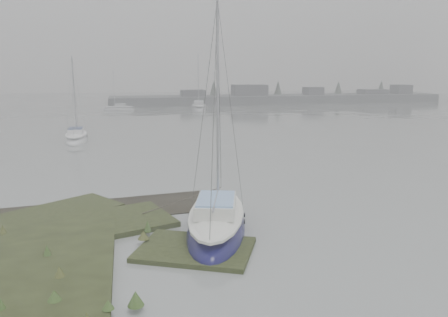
% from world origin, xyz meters
% --- Properties ---
extents(ground, '(160.00, 160.00, 0.00)m').
position_xyz_m(ground, '(0.00, 30.00, 0.00)').
color(ground, slate).
rests_on(ground, ground).
extents(far_shoreline, '(60.00, 8.00, 4.15)m').
position_xyz_m(far_shoreline, '(26.84, 61.90, 0.85)').
color(far_shoreline, '#4C4F51').
rests_on(far_shoreline, ground).
extents(sailboat_main, '(3.59, 6.42, 8.62)m').
position_xyz_m(sailboat_main, '(1.50, 0.99, 0.27)').
color(sailboat_main, '#0E0D3D').
rests_on(sailboat_main, ground).
extents(sailboat_white, '(1.80, 5.22, 7.33)m').
position_xyz_m(sailboat_white, '(-5.39, 23.42, 0.23)').
color(sailboat_white, silver).
rests_on(sailboat_white, ground).
extents(sailboat_far_b, '(2.96, 6.46, 8.78)m').
position_xyz_m(sailboat_far_b, '(9.12, 49.96, 0.27)').
color(sailboat_far_b, '#B9BDC3').
rests_on(sailboat_far_b, ground).
extents(sailboat_far_c, '(4.44, 1.58, 6.21)m').
position_xyz_m(sailboat_far_c, '(-2.26, 52.25, 0.19)').
color(sailboat_far_c, silver).
rests_on(sailboat_far_c, ground).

